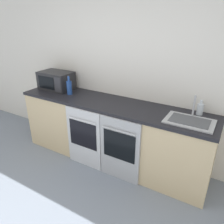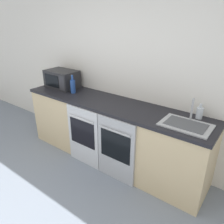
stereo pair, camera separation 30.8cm
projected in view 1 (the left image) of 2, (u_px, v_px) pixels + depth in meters
The scene contains 8 objects.
wall_back at pixel (123, 72), 3.16m from camera, with size 10.00×0.06×2.60m.
counter_back at pixel (111, 132), 3.23m from camera, with size 2.86×0.65×0.94m.
oven_left at pixel (84, 138), 3.09m from camera, with size 0.57×0.06×0.89m.
oven_right at pixel (119, 150), 2.82m from camera, with size 0.57×0.06×0.89m.
microwave at pixel (56, 81), 3.54m from camera, with size 0.54×0.35×0.29m.
bottle_blue at pixel (69, 87), 3.32m from camera, with size 0.08×0.08×0.28m.
bottle_clear at pixel (200, 109), 2.65m from camera, with size 0.08×0.08×0.18m.
sink at pixel (190, 121), 2.48m from camera, with size 0.54×0.36×0.28m.
Camera 1 is at (1.46, -0.71, 2.04)m, focal length 35.00 mm.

